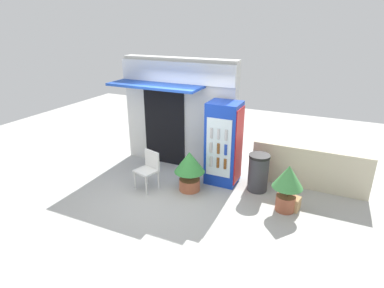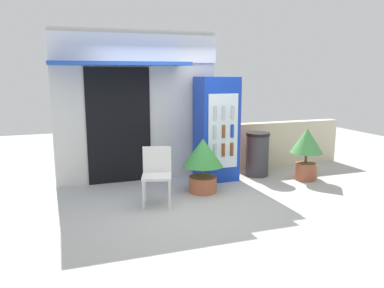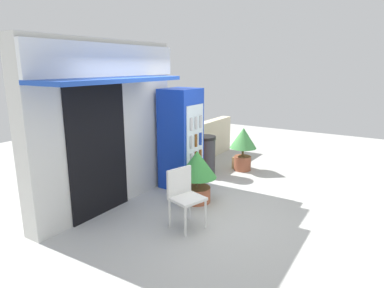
{
  "view_description": "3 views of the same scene",
  "coord_description": "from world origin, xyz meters",
  "px_view_note": "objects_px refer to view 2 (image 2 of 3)",
  "views": [
    {
      "loc": [
        3.15,
        -5.32,
        3.59
      ],
      "look_at": [
        0.35,
        0.71,
        1.01
      ],
      "focal_mm": 29.44,
      "sensor_mm": 36.0,
      "label": 1
    },
    {
      "loc": [
        -1.83,
        -5.45,
        2.03
      ],
      "look_at": [
        0.23,
        0.43,
        0.85
      ],
      "focal_mm": 35.53,
      "sensor_mm": 36.0,
      "label": 2
    },
    {
      "loc": [
        -4.3,
        -2.44,
        2.39
      ],
      "look_at": [
        0.51,
        0.58,
        1.02
      ],
      "focal_mm": 30.95,
      "sensor_mm": 36.0,
      "label": 3
    }
  ],
  "objects_px": {
    "trash_bin": "(257,154)",
    "plastic_chair": "(157,171)",
    "cardboard_box": "(307,171)",
    "potted_plant_near_shop": "(203,159)",
    "drink_cooler": "(217,129)",
    "potted_plant_curbside": "(307,148)"
  },
  "relations": [
    {
      "from": "trash_bin",
      "to": "plastic_chair",
      "type": "bearing_deg",
      "value": -157.45
    },
    {
      "from": "trash_bin",
      "to": "cardboard_box",
      "type": "distance_m",
      "value": 1.01
    },
    {
      "from": "potted_plant_near_shop",
      "to": "cardboard_box",
      "type": "distance_m",
      "value": 2.28
    },
    {
      "from": "potted_plant_near_shop",
      "to": "trash_bin",
      "type": "height_order",
      "value": "potted_plant_near_shop"
    },
    {
      "from": "plastic_chair",
      "to": "trash_bin",
      "type": "xyz_separation_m",
      "value": [
        2.28,
        0.95,
        -0.09
      ]
    },
    {
      "from": "drink_cooler",
      "to": "plastic_chair",
      "type": "bearing_deg",
      "value": -145.02
    },
    {
      "from": "drink_cooler",
      "to": "potted_plant_near_shop",
      "type": "bearing_deg",
      "value": -128.04
    },
    {
      "from": "drink_cooler",
      "to": "potted_plant_curbside",
      "type": "relative_size",
      "value": 1.95
    },
    {
      "from": "drink_cooler",
      "to": "plastic_chair",
      "type": "xyz_separation_m",
      "value": [
        -1.42,
        -1.0,
        -0.45
      ]
    },
    {
      "from": "potted_plant_curbside",
      "to": "cardboard_box",
      "type": "relative_size",
      "value": 3.08
    },
    {
      "from": "potted_plant_curbside",
      "to": "trash_bin",
      "type": "bearing_deg",
      "value": 140.62
    },
    {
      "from": "potted_plant_near_shop",
      "to": "potted_plant_curbside",
      "type": "relative_size",
      "value": 0.94
    },
    {
      "from": "trash_bin",
      "to": "drink_cooler",
      "type": "bearing_deg",
      "value": 176.79
    },
    {
      "from": "drink_cooler",
      "to": "cardboard_box",
      "type": "relative_size",
      "value": 6.02
    },
    {
      "from": "drink_cooler",
      "to": "trash_bin",
      "type": "relative_size",
      "value": 2.25
    },
    {
      "from": "cardboard_box",
      "to": "potted_plant_near_shop",
      "type": "bearing_deg",
      "value": -175.9
    },
    {
      "from": "plastic_chair",
      "to": "cardboard_box",
      "type": "relative_size",
      "value": 2.75
    },
    {
      "from": "potted_plant_near_shop",
      "to": "trash_bin",
      "type": "bearing_deg",
      "value": 24.74
    },
    {
      "from": "plastic_chair",
      "to": "cardboard_box",
      "type": "distance_m",
      "value": 3.17
    },
    {
      "from": "trash_bin",
      "to": "cardboard_box",
      "type": "height_order",
      "value": "trash_bin"
    },
    {
      "from": "cardboard_box",
      "to": "trash_bin",
      "type": "bearing_deg",
      "value": 149.56
    },
    {
      "from": "plastic_chair",
      "to": "potted_plant_near_shop",
      "type": "height_order",
      "value": "potted_plant_near_shop"
    }
  ]
}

